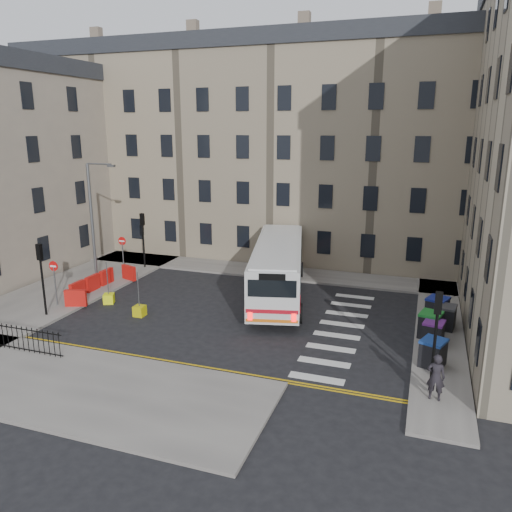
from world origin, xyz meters
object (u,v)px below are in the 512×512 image
Objects in this scene: wheelie_bin_a at (433,353)px; wheelie_bin_d at (445,317)px; pedestrian at (436,377)px; bollard_yellow at (109,299)px; wheelie_bin_c at (430,325)px; bollard_chevron at (140,311)px; streetlamp at (92,222)px; bus at (278,267)px; wheelie_bin_b at (433,333)px; wheelie_bin_e at (437,309)px.

wheelie_bin_d is (0.61, 4.73, 0.01)m from wheelie_bin_a.
pedestrian reaches higher than bollard_yellow.
wheelie_bin_c is at bearing 2.32° from bollard_yellow.
bollard_chevron is (-15.61, -1.96, -0.50)m from wheelie_bin_c.
wheelie_bin_d is (22.25, -0.71, -3.56)m from streetlamp.
bollard_yellow is (-18.73, 5.49, -0.79)m from pedestrian.
bus reaches higher than wheelie_bin_c.
wheelie_bin_a is 15.80m from bollard_chevron.
streetlamp is 22.55m from wheelie_bin_d.
wheelie_bin_a is (9.29, -7.20, -1.18)m from bus.
bollard_yellow is (-18.51, -0.75, -0.50)m from wheelie_bin_c.
wheelie_bin_a is at bearing -73.28° from wheelie_bin_c.
wheelie_bin_d is (0.59, 2.33, 0.04)m from wheelie_bin_b.
streetlamp reaches higher than wheelie_bin_d.
bus is at bearing 26.53° from bollard_yellow.
wheelie_bin_c is (21.51, -2.16, -3.54)m from streetlamp.
wheelie_bin_a is 1.13× the size of wheelie_bin_b.
streetlamp is 5.81m from bollard_yellow.
bollard_chevron is (2.90, -1.21, 0.00)m from bollard_yellow.
wheelie_bin_e is 2.44× the size of bollard_chevron.
wheelie_bin_c is 15.74m from bollard_chevron.
bollard_chevron is (-15.83, 4.28, -0.79)m from pedestrian.
wheelie_bin_e is 8.73m from pedestrian.
wheelie_bin_c is 2.31× the size of bollard_yellow.
wheelie_bin_d is at bearing -89.76° from pedestrian.
bus is at bearing -167.86° from wheelie_bin_e.
wheelie_bin_b is (0.02, 2.40, -0.03)m from wheelie_bin_a.
bollard_chevron is at bearing -11.01° from pedestrian.
wheelie_bin_d is at bearing 77.23° from wheelie_bin_c.
streetlamp is at bearing -172.37° from wheelie_bin_d.
wheelie_bin_a is 3.28m from wheelie_bin_c.
pedestrian is at bearing -21.12° from streetlamp.
streetlamp is 4.31× the size of pedestrian.
bus reaches higher than wheelie_bin_a.
wheelie_bin_d is at bearing 103.43° from wheelie_bin_a.
wheelie_bin_b is at bearing 110.31° from wheelie_bin_a.
streetlamp is 5.57× the size of wheelie_bin_e.
wheelie_bin_c is 0.95× the size of wheelie_bin_e.
wheelie_bin_d reaches higher than wheelie_bin_a.
pedestrian is at bearing -60.97° from bus.
wheelie_bin_e is at bearing -22.27° from bus.
bus reaches higher than wheelie_bin_e.
pedestrian is at bearing -84.42° from wheelie_bin_d.
bollard_chevron is (-6.45, -5.87, -1.65)m from bus.
streetlamp is at bearing 145.11° from bollard_chevron.
wheelie_bin_b is at bearing -94.78° from wheelie_bin_d.
wheelie_bin_a is at bearing -71.29° from wheelie_bin_e.
wheelie_bin_e reaches higher than bollard_yellow.
streetlamp is 5.87× the size of wheelie_bin_c.
bollard_chevron is (5.90, -4.11, -4.04)m from streetlamp.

